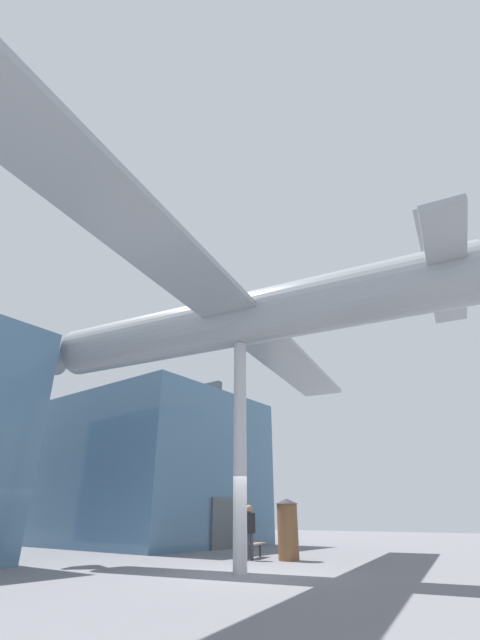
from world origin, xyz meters
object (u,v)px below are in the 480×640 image
support_pylon_central (240,447)px  plaza_bench (255,545)px  suspended_airplane (234,321)px  visitor_person (249,527)px  info_kiosk (288,528)px

support_pylon_central → plaza_bench: 5.92m
support_pylon_central → plaza_bench: support_pylon_central is taller
suspended_airplane → plaza_bench: 8.80m
suspended_airplane → visitor_person: size_ratio=11.52×
visitor_person → info_kiosk: bearing=-30.0°
support_pylon_central → suspended_airplane: (-0.05, 0.22, 4.27)m
visitor_person → plaza_bench: size_ratio=1.14×
plaza_bench → suspended_airplane: bearing=-151.9°
support_pylon_central → info_kiosk: bearing=13.5°
suspended_airplane → plaza_bench: size_ratio=13.19×
info_kiosk → suspended_airplane: bearing=-169.5°
support_pylon_central → plaza_bench: size_ratio=4.19×
suspended_airplane → info_kiosk: (4.29, 0.79, -6.57)m
visitor_person → info_kiosk: info_kiosk is taller
visitor_person → info_kiosk: (0.78, -1.18, -0.02)m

